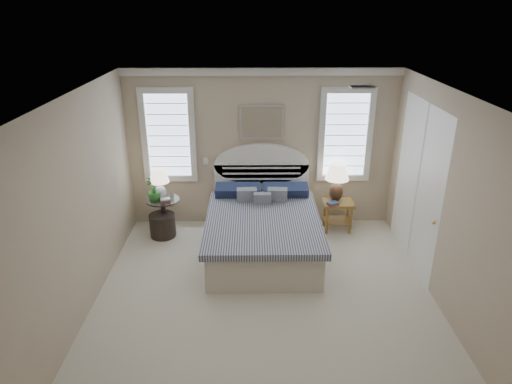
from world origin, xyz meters
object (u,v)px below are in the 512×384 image
object	(u,v)px
bed	(263,228)
lamp_left	(159,181)
side_table_left	(164,213)
lamp_right	(337,178)
floor_pot	(163,225)
nightstand_right	(338,209)

from	to	relation	value
bed	lamp_left	size ratio (longest dim) A/B	4.24
side_table_left	lamp_left	world-z (taller)	lamp_left
bed	lamp_right	xyz separation A→B (m)	(1.26, 0.77, 0.54)
floor_pot	lamp_right	bearing A→B (deg)	5.36
lamp_left	floor_pot	bearing A→B (deg)	-83.06
side_table_left	nightstand_right	bearing A→B (deg)	1.94
side_table_left	lamp_left	xyz separation A→B (m)	(-0.03, -0.00, 0.57)
bed	lamp_left	bearing A→B (deg)	160.62
nightstand_right	bed	bearing A→B (deg)	-151.97
side_table_left	floor_pot	distance (m)	0.21
nightstand_right	lamp_right	xyz separation A→B (m)	(-0.04, 0.08, 0.54)
bed	nightstand_right	xyz separation A→B (m)	(1.30, 0.69, 0.00)
lamp_left	lamp_right	world-z (taller)	lamp_right
floor_pot	lamp_left	size ratio (longest dim) A/B	0.80
nightstand_right	floor_pot	distance (m)	2.98
lamp_right	nightstand_right	bearing A→B (deg)	-63.54
lamp_left	lamp_right	xyz separation A→B (m)	(2.94, 0.18, -0.03)
nightstand_right	lamp_right	world-z (taller)	lamp_right
floor_pot	lamp_left	world-z (taller)	lamp_left
bed	lamp_right	bearing A→B (deg)	31.43
bed	lamp_right	distance (m)	1.57
side_table_left	bed	bearing A→B (deg)	-19.74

